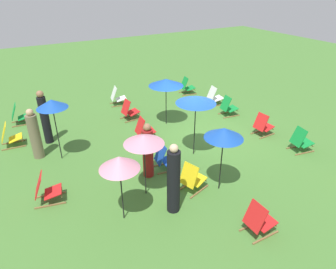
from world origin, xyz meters
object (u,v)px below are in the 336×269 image
(deckchair_0, at_px, (228,107))
(deckchair_1, at_px, (301,141))
(deckchair_13, at_px, (165,158))
(umbrella_1, at_px, (52,104))
(deckchair_4, at_px, (19,115))
(deckchair_15, at_px, (259,220))
(deckchair_8, at_px, (214,97))
(deckchair_6, at_px, (117,97))
(umbrella_4, at_px, (224,133))
(person_3, at_px, (174,181))
(deckchair_5, at_px, (192,178))
(deckchair_10, at_px, (144,130))
(deckchair_9, at_px, (263,125))
(person_1, at_px, (35,135))
(person_2, at_px, (45,118))
(deckchair_12, at_px, (129,111))
(person_0, at_px, (148,152))
(deckchair_7, at_px, (187,86))
(umbrella_2, at_px, (119,163))
(deckchair_3, at_px, (46,190))
(deckchair_2, at_px, (10,136))
(umbrella_0, at_px, (166,82))
(umbrella_3, at_px, (144,140))
(umbrella_5, at_px, (196,100))

(deckchair_0, xyz_separation_m, deckchair_1, (-3.44, -0.21, 0.00))
(deckchair_13, bearing_deg, umbrella_1, 57.53)
(deckchair_4, relative_size, deckchair_15, 1.00)
(deckchair_8, bearing_deg, deckchair_6, 69.37)
(umbrella_4, bearing_deg, person_3, 94.41)
(deckchair_5, relative_size, deckchair_8, 1.04)
(deckchair_10, distance_m, umbrella_4, 3.83)
(deckchair_9, distance_m, person_1, 7.73)
(deckchair_0, distance_m, deckchair_9, 1.98)
(deckchair_13, relative_size, person_2, 0.44)
(deckchair_12, distance_m, person_1, 3.90)
(deckchair_9, bearing_deg, person_1, 69.38)
(umbrella_1, relative_size, person_0, 1.20)
(deckchair_8, xyz_separation_m, deckchair_15, (-6.70, 3.85, 0.00))
(deckchair_4, height_order, person_2, person_2)
(deckchair_7, relative_size, deckchair_15, 1.00)
(deckchair_13, relative_size, umbrella_2, 0.48)
(deckchair_3, xyz_separation_m, umbrella_1, (1.96, -0.77, 1.49))
(deckchair_9, relative_size, umbrella_2, 0.48)
(deckchair_13, xyz_separation_m, person_3, (-1.69, 0.70, 0.51))
(deckchair_2, relative_size, person_0, 0.50)
(deckchair_4, relative_size, deckchair_7, 1.00)
(deckchair_6, bearing_deg, deckchair_5, -173.80)
(umbrella_0, bearing_deg, umbrella_2, 139.91)
(deckchair_0, relative_size, umbrella_0, 0.46)
(person_0, bearing_deg, deckchair_15, 22.08)
(deckchair_15, xyz_separation_m, person_1, (5.86, 3.76, 0.41))
(deckchair_9, xyz_separation_m, deckchair_13, (-0.19, 4.15, 0.00))
(deckchair_5, height_order, umbrella_3, umbrella_3)
(deckchair_0, relative_size, person_2, 0.44)
(deckchair_5, height_order, deckchair_15, same)
(deckchair_5, relative_size, deckchair_10, 1.04)
(deckchair_7, bearing_deg, deckchair_2, 109.89)
(deckchair_8, height_order, deckchair_13, same)
(deckchair_15, bearing_deg, deckchair_10, 3.94)
(deckchair_5, height_order, umbrella_1, umbrella_1)
(person_2, bearing_deg, deckchair_5, 179.46)
(deckchair_7, relative_size, person_3, 0.45)
(deckchair_5, relative_size, deckchair_6, 1.04)
(deckchair_2, xyz_separation_m, person_2, (-0.35, -1.17, 0.54))
(umbrella_1, relative_size, person_2, 1.06)
(umbrella_2, relative_size, person_1, 1.04)
(deckchair_12, distance_m, deckchair_13, 3.84)
(deckchair_9, xyz_separation_m, deckchair_15, (-3.48, 3.59, 0.00))
(person_2, bearing_deg, umbrella_1, 154.09)
(person_0, bearing_deg, umbrella_5, 103.78)
(deckchair_0, height_order, deckchair_10, same)
(deckchair_6, height_order, deckchair_13, same)
(deckchair_10, xyz_separation_m, person_3, (-3.66, 0.95, 0.51))
(deckchair_3, distance_m, umbrella_4, 4.71)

